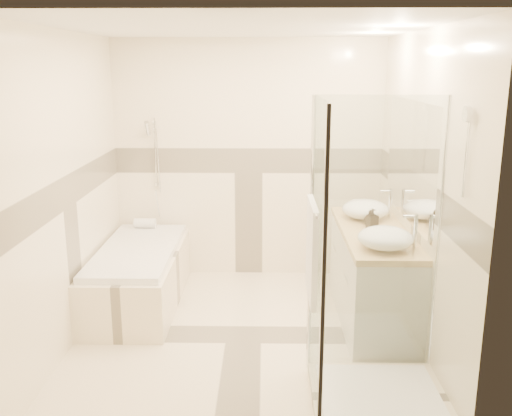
{
  "coord_description": "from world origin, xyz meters",
  "views": [
    {
      "loc": [
        0.18,
        -4.44,
        2.23
      ],
      "look_at": [
        0.1,
        0.25,
        1.05
      ],
      "focal_mm": 40.0,
      "sensor_mm": 36.0,
      "label": 1
    }
  ],
  "objects_px": {
    "amenity_bottle_a": "(372,219)",
    "vessel_sink_near": "(365,209)",
    "shower_enclosure": "(363,333)",
    "vessel_sink_far": "(385,238)",
    "bathtub": "(139,273)",
    "amenity_bottle_b": "(370,218)",
    "vanity": "(372,276)"
  },
  "relations": [
    {
      "from": "vanity",
      "to": "shower_enclosure",
      "type": "distance_m",
      "value": 1.31
    },
    {
      "from": "vanity",
      "to": "amenity_bottle_b",
      "type": "height_order",
      "value": "amenity_bottle_b"
    },
    {
      "from": "bathtub",
      "to": "vessel_sink_near",
      "type": "xyz_separation_m",
      "value": [
        2.13,
        0.02,
        0.63
      ]
    },
    {
      "from": "vessel_sink_far",
      "to": "amenity_bottle_b",
      "type": "relative_size",
      "value": 3.03
    },
    {
      "from": "bathtub",
      "to": "vanity",
      "type": "height_order",
      "value": "vanity"
    },
    {
      "from": "vessel_sink_far",
      "to": "amenity_bottle_a",
      "type": "distance_m",
      "value": 0.55
    },
    {
      "from": "amenity_bottle_b",
      "to": "vessel_sink_near",
      "type": "bearing_deg",
      "value": 90.0
    },
    {
      "from": "vessel_sink_near",
      "to": "vessel_sink_far",
      "type": "relative_size",
      "value": 1.0
    },
    {
      "from": "vessel_sink_near",
      "to": "shower_enclosure",
      "type": "bearing_deg",
      "value": -99.41
    },
    {
      "from": "vanity",
      "to": "shower_enclosure",
      "type": "xyz_separation_m",
      "value": [
        -0.29,
        -1.27,
        0.08
      ]
    },
    {
      "from": "amenity_bottle_a",
      "to": "amenity_bottle_b",
      "type": "relative_size",
      "value": 1.27
    },
    {
      "from": "vessel_sink_near",
      "to": "vessel_sink_far",
      "type": "height_order",
      "value": "same"
    },
    {
      "from": "shower_enclosure",
      "to": "vessel_sink_near",
      "type": "relative_size",
      "value": 4.75
    },
    {
      "from": "vessel_sink_far",
      "to": "amenity_bottle_a",
      "type": "height_order",
      "value": "amenity_bottle_a"
    },
    {
      "from": "amenity_bottle_a",
      "to": "vessel_sink_near",
      "type": "bearing_deg",
      "value": 90.0
    },
    {
      "from": "bathtub",
      "to": "amenity_bottle_b",
      "type": "xyz_separation_m",
      "value": [
        2.13,
        -0.22,
        0.61
      ]
    },
    {
      "from": "shower_enclosure",
      "to": "vessel_sink_far",
      "type": "distance_m",
      "value": 0.9
    },
    {
      "from": "bathtub",
      "to": "vanity",
      "type": "distance_m",
      "value": 2.18
    },
    {
      "from": "amenity_bottle_b",
      "to": "vessel_sink_far",
      "type": "bearing_deg",
      "value": -90.0
    },
    {
      "from": "bathtub",
      "to": "vanity",
      "type": "xyz_separation_m",
      "value": [
        2.15,
        -0.35,
        0.12
      ]
    },
    {
      "from": "shower_enclosure",
      "to": "vessel_sink_far",
      "type": "xyz_separation_m",
      "value": [
        0.27,
        0.74,
        0.43
      ]
    },
    {
      "from": "vanity",
      "to": "amenity_bottle_b",
      "type": "relative_size",
      "value": 11.46
    },
    {
      "from": "vanity",
      "to": "vessel_sink_far",
      "type": "xyz_separation_m",
      "value": [
        -0.02,
        -0.53,
        0.51
      ]
    },
    {
      "from": "vanity",
      "to": "amenity_bottle_a",
      "type": "bearing_deg",
      "value": 135.92
    },
    {
      "from": "vessel_sink_near",
      "to": "vessel_sink_far",
      "type": "bearing_deg",
      "value": -90.0
    },
    {
      "from": "shower_enclosure",
      "to": "vessel_sink_near",
      "type": "bearing_deg",
      "value": 80.59
    },
    {
      "from": "vessel_sink_far",
      "to": "amenity_bottle_a",
      "type": "relative_size",
      "value": 2.39
    },
    {
      "from": "vessel_sink_near",
      "to": "amenity_bottle_b",
      "type": "distance_m",
      "value": 0.25
    },
    {
      "from": "vessel_sink_near",
      "to": "amenity_bottle_a",
      "type": "relative_size",
      "value": 2.39
    },
    {
      "from": "vanity",
      "to": "vessel_sink_far",
      "type": "bearing_deg",
      "value": -92.15
    },
    {
      "from": "bathtub",
      "to": "vessel_sink_near",
      "type": "bearing_deg",
      "value": 0.65
    },
    {
      "from": "vessel_sink_far",
      "to": "amenity_bottle_a",
      "type": "bearing_deg",
      "value": 90.0
    }
  ]
}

